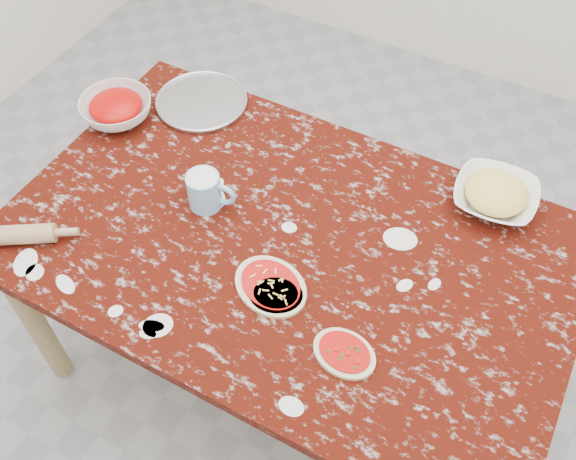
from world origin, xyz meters
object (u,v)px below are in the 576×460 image
(flour_mug, at_px, (206,191))
(rolling_pin, at_px, (5,235))
(worktable, at_px, (288,258))
(cheese_bowl, at_px, (495,197))
(sauce_bowl, at_px, (117,109))
(pizza_tray, at_px, (202,102))

(flour_mug, relative_size, rolling_pin, 0.52)
(worktable, relative_size, cheese_bowl, 6.64)
(sauce_bowl, bearing_deg, worktable, -14.10)
(sauce_bowl, xyz_separation_m, flour_mug, (0.46, -0.18, 0.02))
(worktable, height_order, sauce_bowl, sauce_bowl)
(pizza_tray, distance_m, flour_mug, 0.46)
(cheese_bowl, bearing_deg, sauce_bowl, -169.37)
(cheese_bowl, bearing_deg, flour_mug, -151.37)
(worktable, relative_size, flour_mug, 11.00)
(worktable, relative_size, pizza_tray, 5.29)
(pizza_tray, bearing_deg, rolling_pin, -101.83)
(pizza_tray, height_order, rolling_pin, rolling_pin)
(pizza_tray, bearing_deg, cheese_bowl, 2.03)
(sauce_bowl, relative_size, flour_mug, 1.61)
(worktable, xyz_separation_m, flour_mug, (-0.28, 0.01, 0.14))
(sauce_bowl, bearing_deg, rolling_pin, -85.39)
(sauce_bowl, distance_m, rolling_pin, 0.57)
(worktable, height_order, flour_mug, flour_mug)
(rolling_pin, bearing_deg, worktable, 28.56)
(pizza_tray, distance_m, sauce_bowl, 0.28)
(worktable, height_order, cheese_bowl, cheese_bowl)
(cheese_bowl, xyz_separation_m, flour_mug, (-0.74, -0.40, 0.03))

